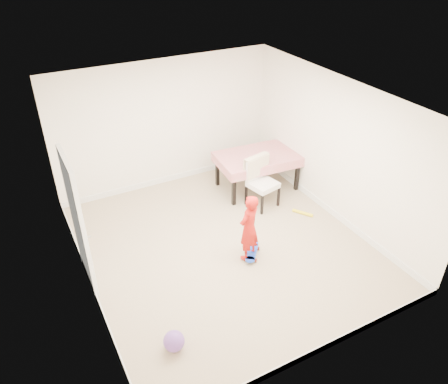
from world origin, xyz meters
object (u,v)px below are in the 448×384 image
skateboard (252,253)px  child (249,229)px  dining_chair (263,183)px  balloon (174,341)px  dining_table (257,171)px

skateboard → child: bearing=144.1°
dining_chair → skateboard: 1.60m
balloon → dining_table: bearing=43.9°
dining_chair → balloon: size_ratio=3.55×
dining_table → skateboard: (-1.21, -1.83, -0.33)m
skateboard → balloon: (-1.86, -1.13, 0.10)m
skateboard → balloon: 2.17m
dining_chair → skateboard: size_ratio=1.75×
dining_table → balloon: bearing=-131.6°
child → skateboard: bearing=169.4°
dining_chair → skateboard: dining_chair is taller
child → balloon: (-1.76, -1.10, -0.44)m
child → balloon: 2.13m
skateboard → child: 0.55m
dining_table → child: size_ratio=1.38×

